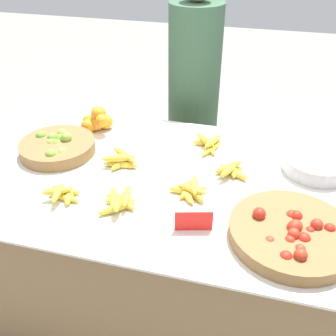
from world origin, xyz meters
TOP-DOWN VIEW (x-y plane):
  - ground_plane at (0.00, 0.00)m, footprint 12.00×12.00m
  - market_table at (0.00, 0.00)m, footprint 1.77×1.10m
  - lime_bowl at (-0.59, 0.07)m, footprint 0.37×0.37m
  - tomato_basket at (0.54, -0.27)m, footprint 0.46×0.46m
  - orange_pile at (-0.50, 0.34)m, footprint 0.18×0.15m
  - metal_bowl at (0.64, 0.23)m, footprint 0.30×0.30m
  - price_sign at (0.18, -0.31)m, footprint 0.14×0.05m
  - banana_bunch_front_center at (-0.14, -0.24)m, footprint 0.16×0.23m
  - banana_bunch_middle_right at (0.13, 0.31)m, footprint 0.15×0.19m
  - banana_bunch_back_center at (-0.24, 0.04)m, footprint 0.17×0.16m
  - banana_bunch_front_left at (-0.39, -0.26)m, footprint 0.18×0.15m
  - banana_bunch_middle_left at (0.27, 0.10)m, footprint 0.17×0.17m
  - banana_bunch_front_right at (0.12, -0.10)m, footprint 0.17×0.18m
  - vendor_person at (-0.07, 0.92)m, footprint 0.33×0.33m

SIDE VIEW (x-z plane):
  - ground_plane at x=0.00m, z-range 0.00..0.00m
  - market_table at x=0.00m, z-range 0.00..0.79m
  - vendor_person at x=-0.07m, z-range -0.06..1.48m
  - banana_bunch_front_right at x=0.12m, z-range 0.78..0.83m
  - banana_bunch_front_center at x=-0.14m, z-range 0.78..0.84m
  - banana_bunch_front_left at x=-0.39m, z-range 0.78..0.84m
  - banana_bunch_middle_right at x=0.13m, z-range 0.78..0.84m
  - banana_bunch_middle_left at x=0.27m, z-range 0.78..0.84m
  - banana_bunch_back_center at x=-0.24m, z-range 0.78..0.85m
  - tomato_basket at x=0.54m, z-range 0.77..0.86m
  - lime_bowl at x=-0.59m, z-range 0.77..0.87m
  - metal_bowl at x=0.64m, z-range 0.79..0.86m
  - price_sign at x=0.18m, z-range 0.79..0.87m
  - orange_pile at x=-0.50m, z-range 0.77..0.91m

